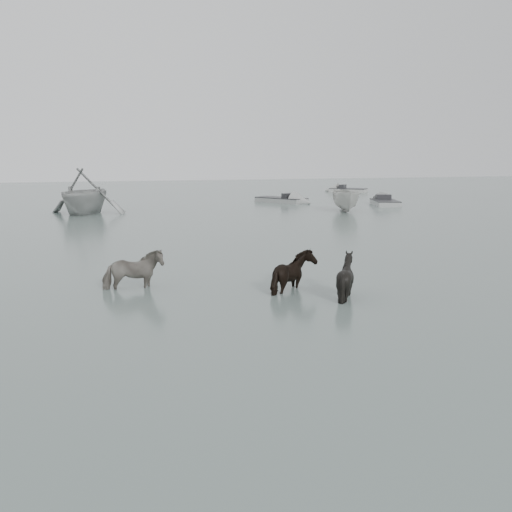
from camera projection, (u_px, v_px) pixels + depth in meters
name	position (u px, v px, depth m)	size (l,w,h in m)	color
ground	(290.00, 299.00, 14.82)	(140.00, 140.00, 0.00)	#51605A
pony_pinto	(133.00, 264.00, 15.87)	(0.77, 1.68, 1.42)	black
pony_dark	(295.00, 265.00, 15.68)	(1.44, 1.23, 1.45)	black
pony_black	(346.00, 270.00, 15.02)	(1.16, 1.31, 1.44)	black
rowboat_trail	(84.00, 190.00, 36.06)	(4.95, 5.74, 3.02)	#A2A5A2
boat_small	(346.00, 199.00, 37.69)	(1.59, 4.23, 1.63)	#BBBBB6
skiff_port	(385.00, 200.00, 42.37)	(5.09, 1.60, 0.75)	#999B98
skiff_mid	(281.00, 198.00, 44.89)	(5.78, 1.60, 0.75)	gray
skiff_star	(348.00, 188.00, 57.06)	(4.95, 1.60, 0.75)	#ACADA8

